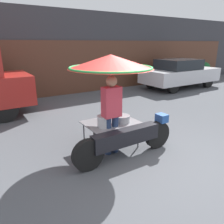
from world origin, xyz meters
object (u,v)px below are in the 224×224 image
Objects in this scene: potted_plant at (204,69)px; vendor_person at (112,111)px; vendor_motorcycle_cart at (113,81)px; parked_car at (180,73)px.

vendor_person is at bearing -152.87° from potted_plant.
vendor_person is 1.55× the size of potted_plant.
vendor_motorcycle_cart is 11.97m from potted_plant.
vendor_person is 12.14m from potted_plant.
vendor_person is 8.07m from parked_car.
vendor_motorcycle_cart is at bearing -153.24° from potted_plant.
potted_plant is (10.66, 5.37, -0.90)m from vendor_motorcycle_cart.
vendor_motorcycle_cart is at bearing -149.22° from parked_car.
parked_car is 3.93× the size of potted_plant.
parked_car is at bearing 31.23° from vendor_person.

